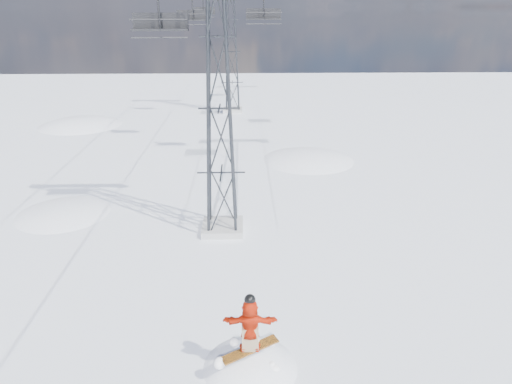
# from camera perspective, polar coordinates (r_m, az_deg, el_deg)

# --- Properties ---
(ground) EXTENTS (120.00, 120.00, 0.00)m
(ground) POSITION_cam_1_polar(r_m,az_deg,el_deg) (14.01, -8.95, -19.77)
(ground) COLOR white
(ground) RESTS_ON ground
(snow_terrain) EXTENTS (39.00, 37.00, 22.00)m
(snow_terrain) POSITION_cam_1_polar(r_m,az_deg,el_deg) (37.37, -11.63, -8.72)
(snow_terrain) COLOR white
(snow_terrain) RESTS_ON ground
(lift_tower_near) EXTENTS (5.20, 1.80, 11.43)m
(lift_tower_near) POSITION_cam_1_polar(r_m,az_deg,el_deg) (18.75, -4.62, 10.28)
(lift_tower_near) COLOR #999999
(lift_tower_near) RESTS_ON ground
(lift_tower_far) EXTENTS (5.20, 1.80, 11.43)m
(lift_tower_far) POSITION_cam_1_polar(r_m,az_deg,el_deg) (43.51, -3.06, 17.07)
(lift_tower_far) COLOR #999999
(lift_tower_far) RESTS_ON ground
(lift_chair_near) EXTENTS (2.16, 0.62, 2.67)m
(lift_chair_near) POSITION_cam_1_polar(r_m,az_deg,el_deg) (19.06, -11.91, 19.93)
(lift_chair_near) COLOR black
(lift_chair_near) RESTS_ON ground
(lift_chair_mid) EXTENTS (2.01, 0.58, 2.49)m
(lift_chair_mid) POSITION_cam_1_polar(r_m,az_deg,el_deg) (27.92, 0.95, 21.24)
(lift_chair_mid) COLOR black
(lift_chair_mid) RESTS_ON ground
(lift_chair_far) EXTENTS (2.14, 0.61, 2.65)m
(lift_chair_far) POSITION_cam_1_polar(r_m,az_deg,el_deg) (31.83, -7.89, 20.93)
(lift_chair_far) COLOR black
(lift_chair_far) RESTS_ON ground
(lift_chair_extra) EXTENTS (1.91, 0.55, 2.37)m
(lift_chair_extra) POSITION_cam_1_polar(r_m,az_deg,el_deg) (40.66, -6.59, 21.53)
(lift_chair_extra) COLOR black
(lift_chair_extra) RESTS_ON ground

